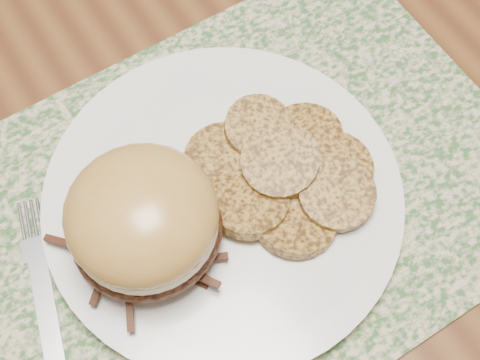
% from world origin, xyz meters
% --- Properties ---
extents(placemat, '(0.45, 0.33, 0.00)m').
position_xyz_m(placemat, '(0.29, -0.04, 0.75)').
color(placemat, '#355D30').
rests_on(placemat, dining_table).
extents(dinner_plate, '(0.26, 0.26, 0.02)m').
position_xyz_m(dinner_plate, '(0.28, -0.04, 0.76)').
color(dinner_plate, white).
rests_on(dinner_plate, placemat).
extents(pork_sandwich, '(0.12, 0.12, 0.08)m').
position_xyz_m(pork_sandwich, '(0.21, -0.05, 0.81)').
color(pork_sandwich, black).
rests_on(pork_sandwich, dinner_plate).
extents(roasted_potatoes, '(0.15, 0.16, 0.03)m').
position_xyz_m(roasted_potatoes, '(0.32, -0.05, 0.78)').
color(roasted_potatoes, olive).
rests_on(roasted_potatoes, dinner_plate).
extents(fork, '(0.06, 0.17, 0.00)m').
position_xyz_m(fork, '(0.12, -0.04, 0.76)').
color(fork, silver).
rests_on(fork, placemat).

